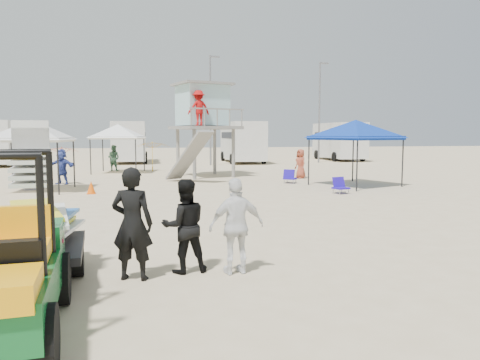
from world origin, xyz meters
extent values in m
plane|color=beige|center=(0.00, 0.00, 0.00)|extent=(140.00, 140.00, 0.00)
cube|color=black|center=(-3.31, 0.51, 0.50)|extent=(1.57, 2.14, 0.13)
cylinder|color=black|center=(-3.89, 0.51, 0.27)|extent=(0.26, 0.55, 0.53)
imported|color=black|center=(-1.81, 0.21, 0.91)|extent=(0.76, 0.61, 1.83)
imported|color=black|center=(-0.96, 0.46, 0.80)|extent=(0.85, 0.70, 1.59)
imported|color=white|center=(-0.11, 0.21, 0.81)|extent=(1.00, 0.53, 1.62)
cylinder|color=gray|center=(0.37, 16.78, 1.28)|extent=(0.19, 0.19, 2.57)
cube|color=gray|center=(1.50, 17.91, 2.65)|extent=(3.89, 3.89, 0.16)
cube|color=#A8D5DA|center=(1.50, 18.22, 3.85)|extent=(2.89, 2.69, 2.16)
imported|color=#B20F0F|center=(0.68, 16.88, 3.64)|extent=(1.17, 0.67, 1.80)
cylinder|color=black|center=(6.11, 10.74, 1.10)|extent=(0.06, 0.06, 2.20)
pyramid|color=#0E339D|center=(7.56, 12.18, 2.95)|extent=(3.99, 3.99, 0.80)
cube|color=#0E339D|center=(7.56, 12.18, 2.15)|extent=(3.99, 3.99, 0.18)
pyramid|color=silver|center=(-6.12, 12.91, 2.90)|extent=(2.95, 2.95, 0.80)
cube|color=silver|center=(-6.12, 12.91, 2.10)|extent=(2.95, 2.95, 0.18)
cylinder|color=black|center=(-4.57, 20.19, 1.07)|extent=(0.06, 0.06, 2.15)
pyramid|color=white|center=(-3.28, 21.48, 2.90)|extent=(3.17, 3.17, 0.80)
cube|color=white|center=(-3.28, 21.48, 2.10)|extent=(3.17, 3.17, 0.18)
imported|color=red|center=(-6.26, 20.07, 0.82)|extent=(2.13, 2.16, 1.64)
imported|color=#F0A915|center=(-1.24, 22.04, 0.94)|extent=(2.92, 2.91, 1.89)
cone|color=#FF5B08|center=(-3.75, 11.54, 0.25)|extent=(0.34, 0.34, 0.50)
cube|color=#1018AE|center=(-6.43, 13.39, 0.22)|extent=(0.67, 0.65, 0.06)
cube|color=#1018AE|center=(-6.43, 13.63, 0.42)|extent=(0.57, 0.34, 0.44)
cylinder|color=#B2B2B7|center=(-6.65, 13.19, 0.10)|extent=(0.03, 0.03, 0.20)
cube|color=#2510B2|center=(5.85, 9.70, 0.22)|extent=(0.67, 0.64, 0.06)
cube|color=#2510B2|center=(5.85, 9.94, 0.42)|extent=(0.57, 0.33, 0.44)
cylinder|color=#B2B2B7|center=(5.63, 9.50, 0.10)|extent=(0.03, 0.03, 0.20)
cube|color=#200FA6|center=(5.04, 13.79, 0.22)|extent=(0.73, 0.72, 0.06)
cube|color=#200FA6|center=(5.04, 14.03, 0.42)|extent=(0.54, 0.46, 0.44)
cylinder|color=#B2B2B7|center=(4.82, 13.59, 0.10)|extent=(0.03, 0.03, 0.20)
cube|color=silver|center=(-12.00, 30.00, 1.75)|extent=(2.50, 6.80, 3.00)
cube|color=black|center=(-12.00, 30.00, 2.20)|extent=(2.54, 5.44, 0.50)
cube|color=silver|center=(-3.00, 31.50, 1.75)|extent=(2.50, 6.50, 3.00)
cube|color=black|center=(-3.00, 31.50, 2.20)|extent=(2.54, 5.20, 0.50)
cylinder|color=black|center=(-4.25, 29.42, 0.40)|extent=(0.25, 0.80, 0.80)
cube|color=silver|center=(6.00, 30.00, 1.75)|extent=(2.50, 7.00, 3.00)
cube|color=black|center=(6.00, 30.00, 2.20)|extent=(2.54, 5.60, 0.50)
cylinder|color=black|center=(4.75, 27.76, 0.40)|extent=(0.25, 0.80, 0.80)
cube|color=silver|center=(15.00, 31.50, 1.75)|extent=(2.50, 6.60, 3.00)
cube|color=black|center=(15.00, 31.50, 2.20)|extent=(2.54, 5.28, 0.50)
cylinder|color=black|center=(13.75, 29.39, 0.40)|extent=(0.25, 0.80, 0.80)
cylinder|color=slate|center=(3.00, 27.00, 4.00)|extent=(0.14, 0.14, 8.00)
cylinder|color=slate|center=(12.00, 28.50, 4.00)|extent=(0.14, 0.14, 8.00)
imported|color=#A4462F|center=(6.31, 16.05, 0.77)|extent=(0.67, 0.85, 1.53)
imported|color=#46765C|center=(-3.67, 22.96, 0.81)|extent=(0.97, 0.88, 1.62)
imported|color=gold|center=(7.66, 29.26, 0.89)|extent=(0.66, 0.77, 1.78)
imported|color=#324397|center=(-5.49, 15.45, 0.82)|extent=(1.59, 1.03, 1.64)
camera|label=1|loc=(-1.54, -7.36, 2.36)|focal=35.00mm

